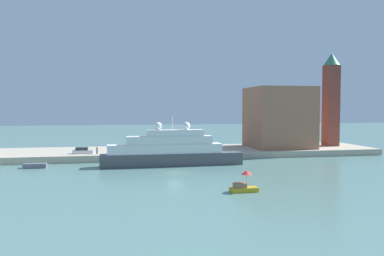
{
  "coord_description": "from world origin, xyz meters",
  "views": [
    {
      "loc": [
        -10.04,
        -68.67,
        11.98
      ],
      "look_at": [
        4.28,
        6.0,
        7.91
      ],
      "focal_mm": 35.66,
      "sensor_mm": 36.0,
      "label": 1
    }
  ],
  "objects_px": {
    "person_figure": "(97,150)",
    "mooring_bollard": "(163,151)",
    "parked_car": "(83,151)",
    "work_barge": "(35,166)",
    "small_motorboat": "(244,185)",
    "harbor_building": "(279,117)",
    "large_yacht": "(170,151)",
    "bell_tower": "(331,96)"
  },
  "relations": [
    {
      "from": "mooring_bollard",
      "to": "work_barge",
      "type": "bearing_deg",
      "value": -165.89
    },
    {
      "from": "large_yacht",
      "to": "person_figure",
      "type": "relative_size",
      "value": 17.27
    },
    {
      "from": "harbor_building",
      "to": "parked_car",
      "type": "relative_size",
      "value": 3.47
    },
    {
      "from": "work_barge",
      "to": "bell_tower",
      "type": "relative_size",
      "value": 0.17
    },
    {
      "from": "work_barge",
      "to": "bell_tower",
      "type": "bearing_deg",
      "value": 11.78
    },
    {
      "from": "parked_car",
      "to": "small_motorboat",
      "type": "bearing_deg",
      "value": -56.1
    },
    {
      "from": "small_motorboat",
      "to": "large_yacht",
      "type": "bearing_deg",
      "value": 104.88
    },
    {
      "from": "harbor_building",
      "to": "parked_car",
      "type": "height_order",
      "value": "harbor_building"
    },
    {
      "from": "work_barge",
      "to": "person_figure",
      "type": "xyz_separation_m",
      "value": [
        11.53,
        8.2,
        1.88
      ]
    },
    {
      "from": "person_figure",
      "to": "mooring_bollard",
      "type": "height_order",
      "value": "person_figure"
    },
    {
      "from": "bell_tower",
      "to": "mooring_bollard",
      "type": "xyz_separation_m",
      "value": [
        -46.95,
        -8.67,
        -13.07
      ]
    },
    {
      "from": "harbor_building",
      "to": "parked_car",
      "type": "distance_m",
      "value": 50.3
    },
    {
      "from": "large_yacht",
      "to": "work_barge",
      "type": "height_order",
      "value": "large_yacht"
    },
    {
      "from": "bell_tower",
      "to": "parked_car",
      "type": "height_order",
      "value": "bell_tower"
    },
    {
      "from": "work_barge",
      "to": "large_yacht",
      "type": "bearing_deg",
      "value": -4.44
    },
    {
      "from": "small_motorboat",
      "to": "bell_tower",
      "type": "height_order",
      "value": "bell_tower"
    },
    {
      "from": "small_motorboat",
      "to": "work_barge",
      "type": "bearing_deg",
      "value": 139.95
    },
    {
      "from": "bell_tower",
      "to": "parked_car",
      "type": "bearing_deg",
      "value": -174.97
    },
    {
      "from": "work_barge",
      "to": "bell_tower",
      "type": "height_order",
      "value": "bell_tower"
    },
    {
      "from": "harbor_building",
      "to": "person_figure",
      "type": "bearing_deg",
      "value": -172.24
    },
    {
      "from": "parked_car",
      "to": "person_figure",
      "type": "relative_size",
      "value": 2.68
    },
    {
      "from": "work_barge",
      "to": "mooring_bollard",
      "type": "distance_m",
      "value": 27.15
    },
    {
      "from": "large_yacht",
      "to": "small_motorboat",
      "type": "distance_m",
      "value": 27.29
    },
    {
      "from": "harbor_building",
      "to": "parked_car",
      "type": "bearing_deg",
      "value": -174.29
    },
    {
      "from": "parked_car",
      "to": "person_figure",
      "type": "bearing_deg",
      "value": -22.57
    },
    {
      "from": "parked_car",
      "to": "mooring_bollard",
      "type": "bearing_deg",
      "value": -9.29
    },
    {
      "from": "work_barge",
      "to": "person_figure",
      "type": "relative_size",
      "value": 2.58
    },
    {
      "from": "work_barge",
      "to": "person_figure",
      "type": "distance_m",
      "value": 14.27
    },
    {
      "from": "harbor_building",
      "to": "bell_tower",
      "type": "bearing_deg",
      "value": 2.85
    },
    {
      "from": "person_figure",
      "to": "mooring_bollard",
      "type": "distance_m",
      "value": 14.85
    },
    {
      "from": "harbor_building",
      "to": "large_yacht",
      "type": "bearing_deg",
      "value": -151.87
    },
    {
      "from": "work_barge",
      "to": "parked_car",
      "type": "height_order",
      "value": "parked_car"
    },
    {
      "from": "large_yacht",
      "to": "small_motorboat",
      "type": "xyz_separation_m",
      "value": [
        6.99,
        -26.3,
        -2.07
      ]
    },
    {
      "from": "work_barge",
      "to": "mooring_bollard",
      "type": "xyz_separation_m",
      "value": [
        26.28,
        6.61,
        1.53
      ]
    },
    {
      "from": "parked_car",
      "to": "bell_tower",
      "type": "bearing_deg",
      "value": 5.03
    },
    {
      "from": "parked_car",
      "to": "mooring_bollard",
      "type": "height_order",
      "value": "parked_car"
    },
    {
      "from": "large_yacht",
      "to": "work_barge",
      "type": "distance_m",
      "value": 26.98
    },
    {
      "from": "person_figure",
      "to": "bell_tower",
      "type": "bearing_deg",
      "value": 6.54
    },
    {
      "from": "small_motorboat",
      "to": "parked_car",
      "type": "distance_m",
      "value": 45.72
    },
    {
      "from": "mooring_bollard",
      "to": "bell_tower",
      "type": "bearing_deg",
      "value": 10.46
    },
    {
      "from": "work_barge",
      "to": "parked_car",
      "type": "relative_size",
      "value": 0.96
    },
    {
      "from": "parked_car",
      "to": "person_figure",
      "type": "height_order",
      "value": "person_figure"
    }
  ]
}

